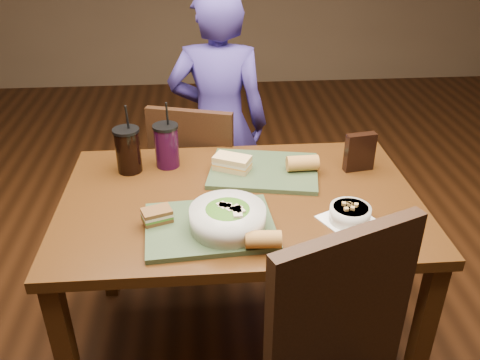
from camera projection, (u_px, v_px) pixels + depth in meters
The scene contains 15 objects.
ground at pixel (240, 343), 2.22m from camera, with size 6.00×6.00×0.00m, color #381C0B.
dining_table at pixel (240, 217), 1.90m from camera, with size 1.30×0.85×0.75m.
chair_far at pixel (193, 180), 2.47m from camera, with size 0.48×0.49×0.90m.
diner at pixel (219, 125), 2.58m from camera, with size 0.50×0.33×1.38m, color navy.
tray_near at pixel (210, 226), 1.67m from camera, with size 0.42×0.32×0.02m, color #324328.
tray_far at pixel (264, 170), 2.01m from camera, with size 0.42×0.32×0.02m, color #324328.
salad_bowl at pixel (228, 217), 1.63m from camera, with size 0.25×0.25×0.08m.
soup_bowl at pixel (350, 214), 1.70m from camera, with size 0.22×0.22×0.07m.
sandwich_near at pixel (157, 215), 1.67m from camera, with size 0.11×0.09×0.04m.
sandwich_far at pixel (232, 163), 1.99m from camera, with size 0.16×0.13×0.06m.
baguette_near at pixel (263, 239), 1.55m from camera, with size 0.06×0.06×0.11m, color #AD7533.
baguette_far at pixel (302, 163), 1.98m from camera, with size 0.06×0.06×0.12m, color #AD7533.
cup_cola at pixel (128, 150), 1.98m from camera, with size 0.10×0.10×0.28m.
cup_berry at pixel (167, 145), 2.02m from camera, with size 0.10×0.10×0.27m.
chip_bag at pixel (360, 152), 2.00m from camera, with size 0.12×0.04×0.16m, color black.
Camera 1 is at (-0.13, -1.58, 1.72)m, focal length 38.00 mm.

